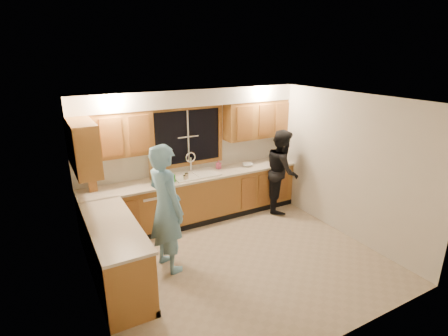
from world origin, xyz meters
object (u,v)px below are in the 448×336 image
object	(u,v)px
sink	(195,178)
stove	(125,277)
dish_crate	(164,178)
bowl	(248,165)
dishwasher	(153,210)
knife_block	(93,184)
man	(166,209)
woman	(282,171)
soap_bottle	(219,164)

from	to	relation	value
sink	stove	bearing A→B (deg)	-134.61
dish_crate	bowl	world-z (taller)	dish_crate
dishwasher	knife_block	distance (m)	1.15
bowl	man	bearing A→B (deg)	-150.93
stove	woman	xyz separation A→B (m)	(3.54, 1.44, 0.39)
man	soap_bottle	distance (m)	2.08
stove	soap_bottle	world-z (taller)	soap_bottle
woman	sink	bearing A→B (deg)	112.61
woman	dish_crate	world-z (taller)	woman
bowl	dish_crate	bearing A→B (deg)	-178.96
dishwasher	knife_block	size ratio (longest dim) A/B	3.38
stove	soap_bottle	distance (m)	3.12
sink	stove	size ratio (longest dim) A/B	0.96
dishwasher	man	bearing A→B (deg)	-97.83
sink	woman	bearing A→B (deg)	-12.61
woman	man	bearing A→B (deg)	142.06
sink	stove	distance (m)	2.60
bowl	dishwasher	bearing A→B (deg)	179.80
dish_crate	bowl	bearing A→B (deg)	1.04
dishwasher	man	size ratio (longest dim) A/B	0.42
knife_block	bowl	bearing A→B (deg)	2.17
stove	dish_crate	size ratio (longest dim) A/B	3.07
dishwasher	bowl	distance (m)	2.07
dishwasher	dish_crate	world-z (taller)	dish_crate
dishwasher	knife_block	bearing A→B (deg)	172.74
woman	dish_crate	bearing A→B (deg)	117.16
man	bowl	xyz separation A→B (m)	(2.16, 1.20, -0.02)
knife_block	bowl	distance (m)	2.96
woman	dish_crate	xyz separation A→B (m)	(-2.37, 0.34, 0.15)
knife_block	bowl	world-z (taller)	knife_block
soap_bottle	bowl	xyz separation A→B (m)	(0.58, -0.15, -0.06)
man	knife_block	distance (m)	1.55
stove	man	xyz separation A→B (m)	(0.78, 0.60, 0.52)
bowl	soap_bottle	bearing A→B (deg)	165.49
dishwasher	soap_bottle	bearing A→B (deg)	5.78
dishwasher	bowl	world-z (taller)	bowl
man	knife_block	world-z (taller)	man
stove	dish_crate	xyz separation A→B (m)	(1.17, 1.77, 0.54)
dish_crate	soap_bottle	world-z (taller)	soap_bottle
dishwasher	knife_block	world-z (taller)	knife_block
sink	man	distance (m)	1.59
stove	bowl	xyz separation A→B (m)	(2.95, 1.80, 0.50)
knife_block	man	bearing A→B (deg)	-54.73
knife_block	bowl	xyz separation A→B (m)	(2.95, -0.13, -0.09)
stove	knife_block	bearing A→B (deg)	90.12
man	woman	world-z (taller)	man
man	woman	bearing A→B (deg)	-85.65
sink	soap_bottle	distance (m)	0.60
stove	man	distance (m)	1.11
dishwasher	soap_bottle	xyz separation A→B (m)	(1.42, 0.14, 0.60)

